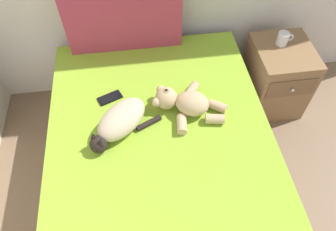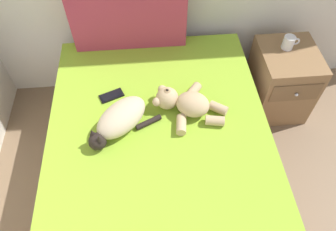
{
  "view_description": "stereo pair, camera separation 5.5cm",
  "coord_description": "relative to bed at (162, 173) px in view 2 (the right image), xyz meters",
  "views": [
    {
      "loc": [
        1.09,
        2.61,
        2.06
      ],
      "look_at": [
        1.25,
        3.73,
        0.58
      ],
      "focal_mm": 33.92,
      "sensor_mm": 36.0,
      "label": 1
    },
    {
      "loc": [
        1.15,
        2.61,
        2.06
      ],
      "look_at": [
        1.25,
        3.73,
        0.58
      ],
      "focal_mm": 33.92,
      "sensor_mm": 36.0,
      "label": 2
    }
  ],
  "objects": [
    {
      "name": "bed",
      "position": [
        0.0,
        0.0,
        0.0
      ],
      "size": [
        1.34,
        1.99,
        0.54
      ],
      "color": "olive",
      "rests_on": "ground_plane"
    },
    {
      "name": "patterned_cushion",
      "position": [
        -0.14,
        0.92,
        0.51
      ],
      "size": [
        0.77,
        0.12,
        0.47
      ],
      "color": "#A5334C",
      "rests_on": "bed"
    },
    {
      "name": "cat",
      "position": [
        -0.22,
        0.17,
        0.35
      ],
      "size": [
        0.42,
        0.38,
        0.15
      ],
      "color": "#C6B293",
      "rests_on": "bed"
    },
    {
      "name": "teddy_bear",
      "position": [
        0.17,
        0.27,
        0.34
      ],
      "size": [
        0.45,
        0.38,
        0.15
      ],
      "color": "tan",
      "rests_on": "bed"
    },
    {
      "name": "cell_phone",
      "position": [
        -0.28,
        0.42,
        0.28
      ],
      "size": [
        0.16,
        0.12,
        0.01
      ],
      "color": "black",
      "rests_on": "bed"
    },
    {
      "name": "nightstand",
      "position": [
        0.97,
        0.69,
        0.01
      ],
      "size": [
        0.41,
        0.49,
        0.56
      ],
      "color": "olive",
      "rests_on": "ground_plane"
    },
    {
      "name": "mug",
      "position": [
        0.96,
        0.76,
        0.33
      ],
      "size": [
        0.12,
        0.08,
        0.09
      ],
      "color": "silver",
      "rests_on": "nightstand"
    }
  ]
}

